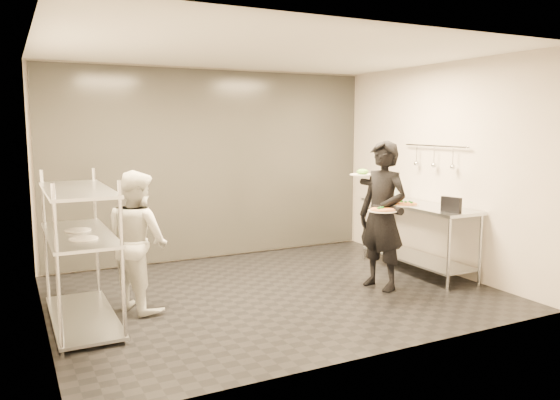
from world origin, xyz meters
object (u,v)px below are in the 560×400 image
waiter (382,216)px  chef (138,241)px  bottle_clear (396,191)px  salad_plate (363,173)px  bottle_dark (394,192)px  pass_rack (80,248)px  pizza_plate_far (405,204)px  pizza_plate_near (383,210)px  prep_counter (418,226)px  bottle_green (380,190)px  pos_monitor (451,205)px

waiter → chef: waiter is taller
waiter → bottle_clear: bearing=121.0°
salad_plate → bottle_clear: size_ratio=1.41×
bottle_clear → bottle_dark: size_ratio=1.07×
pass_rack → bottle_clear: pass_rack is taller
pizza_plate_far → chef: bearing=165.1°
pass_rack → pizza_plate_near: pass_rack is taller
chef → prep_counter: bearing=-113.9°
pizza_plate_near → waiter: bearing=52.4°
waiter → bottle_green: waiter is taller
prep_counter → bottle_green: 0.90m
chef → pizza_plate_near: bearing=-128.0°
prep_counter → waiter: (-0.92, -0.41, 0.27)m
pos_monitor → bottle_clear: bottle_clear is taller
pizza_plate_near → bottle_dark: size_ratio=1.59×
pizza_plate_far → bottle_dark: bearing=56.8°
prep_counter → bottle_green: bearing=93.5°
chef → pizza_plate_near: size_ratio=4.57×
waiter → chef: (-2.81, 0.55, -0.14)m
chef → bottle_green: bearing=-101.6°
chef → bottle_clear: 3.82m
salad_plate → pos_monitor: 1.14m
pass_rack → chef: size_ratio=1.06×
pass_rack → pos_monitor: bearing=-9.7°
bottle_dark → bottle_clear: bearing=-48.6°
pass_rack → waiter: waiter is taller
pizza_plate_far → bottle_green: bottle_green is taller
prep_counter → pass_rack: bearing=-180.0°
chef → bottle_clear: bearing=-105.6°
prep_counter → pizza_plate_near: size_ratio=5.45×
pos_monitor → bottle_clear: bearing=71.4°
prep_counter → waiter: bearing=-155.7°
bottle_green → bottle_clear: size_ratio=1.00×
bottle_green → chef: bearing=-169.8°
pizza_plate_far → bottle_clear: (0.83, 1.20, -0.03)m
pizza_plate_far → bottle_clear: bearing=55.5°
pass_rack → bottle_dark: (4.36, 0.58, 0.26)m
pass_rack → pos_monitor: 4.28m
waiter → salad_plate: bearing=-174.8°
pass_rack → pos_monitor: (4.21, -0.72, 0.25)m
chef → bottle_dark: bearing=-105.2°
pass_rack → bottle_green: bearing=10.6°
pizza_plate_near → bottle_green: (1.04, 1.43, 0.02)m
prep_counter → bottle_clear: 0.68m
pizza_plate_far → pos_monitor: size_ratio=1.17×
pizza_plate_near → bottle_green: bottle_green is taller
waiter → pizza_plate_near: size_ratio=5.43×
salad_plate → bottle_green: 1.39m
prep_counter → salad_plate: (-1.02, -0.13, 0.76)m
pass_rack → pizza_plate_near: bearing=-11.0°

